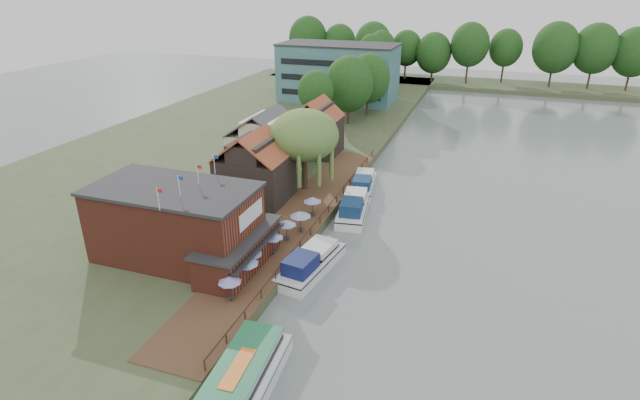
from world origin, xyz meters
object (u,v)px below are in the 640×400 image
(umbrella_2, at_px, (251,260))
(umbrella_4, at_px, (287,230))
(cottage_b, at_px, (267,141))
(tour_boat, at_px, (235,392))
(hotel_block, at_px, (338,72))
(umbrella_5, at_px, (301,222))
(cruiser_2, at_px, (363,182))
(cruiser_1, at_px, (353,205))
(cottage_c, at_px, (316,127))
(cruiser_0, at_px, (311,260))
(swan, at_px, (239,352))
(umbrella_1, at_px, (246,270))
(umbrella_0, at_px, (230,289))
(willow, at_px, (305,150))
(umbrella_3, at_px, (273,243))
(cottage_a, at_px, (255,166))
(umbrella_6, at_px, (312,207))
(pub, at_px, (194,225))

(umbrella_2, distance_m, umbrella_4, 6.62)
(cottage_b, relative_size, umbrella_4, 4.04)
(tour_boat, bearing_deg, hotel_block, 98.96)
(umbrella_5, xyz_separation_m, cruiser_2, (2.70, 15.98, -1.08))
(umbrella_2, relative_size, cruiser_1, 0.22)
(cruiser_1, bearing_deg, cottage_b, 142.30)
(cottage_c, height_order, cruiser_0, cottage_c)
(cottage_b, xyz_separation_m, umbrella_4, (10.78, -18.87, -2.96))
(umbrella_4, bearing_deg, swan, -80.19)
(cottage_c, bearing_deg, swan, -77.71)
(umbrella_1, relative_size, cruiser_2, 0.24)
(umbrella_0, bearing_deg, willow, 96.70)
(umbrella_5, relative_size, swan, 5.40)
(umbrella_3, xyz_separation_m, tour_boat, (5.19, -17.50, -0.85))
(cottage_a, height_order, cruiser_1, cottage_a)
(cottage_c, xyz_separation_m, cruiser_2, (10.11, -9.54, -4.04))
(umbrella_3, height_order, swan, umbrella_3)
(umbrella_4, xyz_separation_m, cruiser_2, (3.33, 18.33, -1.08))
(tour_boat, bearing_deg, umbrella_1, 109.75)
(umbrella_2, bearing_deg, umbrella_5, 81.13)
(cruiser_1, bearing_deg, cottage_a, 179.31)
(cottage_c, xyz_separation_m, umbrella_5, (7.40, -25.52, -2.96))
(cruiser_0, bearing_deg, umbrella_6, 117.75)
(umbrella_0, height_order, umbrella_2, same)
(cottage_a, height_order, umbrella_1, cottage_a)
(umbrella_6, distance_m, cruiser_2, 12.34)
(umbrella_0, height_order, umbrella_3, same)
(tour_boat, relative_size, swan, 30.05)
(umbrella_0, bearing_deg, cottage_a, 110.30)
(umbrella_2, bearing_deg, umbrella_3, 81.21)
(cottage_b, relative_size, cruiser_0, 0.91)
(umbrella_5, bearing_deg, willow, 108.71)
(cottage_a, xyz_separation_m, umbrella_5, (8.40, -6.52, -2.96))
(umbrella_2, relative_size, cruiser_0, 0.22)
(cottage_a, relative_size, umbrella_0, 3.62)
(umbrella_3, bearing_deg, umbrella_5, 81.08)
(umbrella_1, bearing_deg, umbrella_6, 86.33)
(cottage_a, height_order, umbrella_0, cottage_a)
(umbrella_5, relative_size, tour_boat, 0.18)
(cottage_a, bearing_deg, tour_boat, -66.53)
(willow, relative_size, umbrella_5, 4.39)
(hotel_block, relative_size, swan, 57.73)
(pub, height_order, willow, willow)
(willow, bearing_deg, tour_boat, -76.49)
(umbrella_1, distance_m, swan, 8.42)
(umbrella_0, xyz_separation_m, umbrella_4, (0.32, 11.28, 0.00))
(umbrella_6, bearing_deg, willow, 116.71)
(pub, xyz_separation_m, umbrella_4, (6.78, 6.13, -2.36))
(cottage_a, distance_m, tour_boat, 32.25)
(pub, distance_m, cruiser_1, 20.18)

